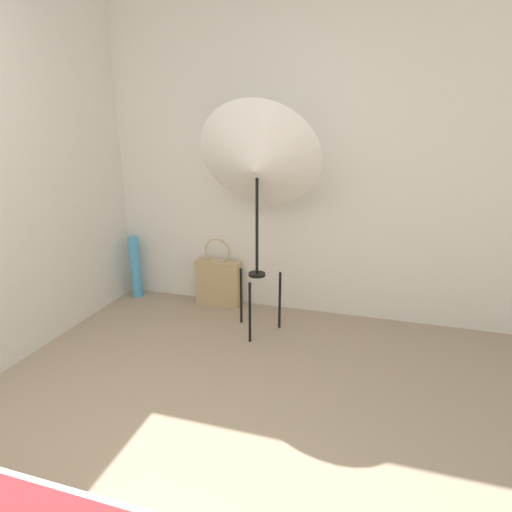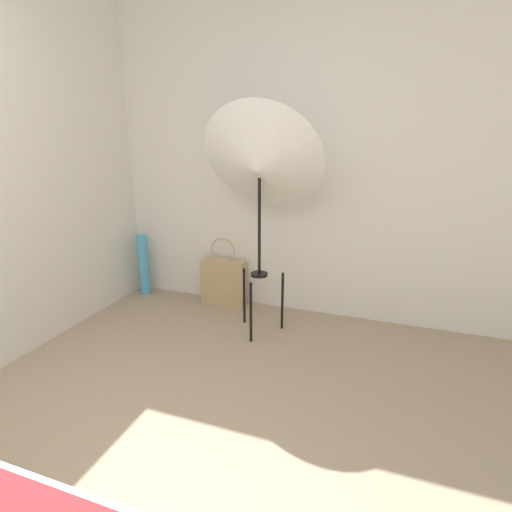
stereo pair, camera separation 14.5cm
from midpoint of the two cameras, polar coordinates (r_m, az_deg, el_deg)
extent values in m
cube|color=silver|center=(3.29, 0.37, 14.30)|extent=(8.00, 0.05, 2.60)
cylinder|color=black|center=(2.89, -2.33, -8.11)|extent=(0.02, 0.02, 0.46)
cylinder|color=black|center=(3.18, -3.46, -5.74)|extent=(0.02, 0.02, 0.46)
cylinder|color=black|center=(3.09, 2.06, -6.39)|extent=(0.02, 0.02, 0.46)
cylinder|color=black|center=(2.96, -1.27, -2.65)|extent=(0.13, 0.13, 0.02)
cylinder|color=black|center=(2.85, -1.32, 4.94)|extent=(0.02, 0.02, 0.80)
cone|color=white|center=(2.80, -1.38, 12.98)|extent=(0.87, 0.60, 0.83)
cube|color=tan|center=(3.54, -6.59, -3.86)|extent=(0.39, 0.13, 0.40)
torus|color=tan|center=(3.44, -6.75, 0.65)|extent=(0.23, 0.01, 0.23)
cylinder|color=#4CA3D1|center=(3.85, -17.91, -1.51)|extent=(0.10, 0.10, 0.57)
camera|label=1|loc=(0.07, -91.59, -0.49)|focal=28.00mm
camera|label=2|loc=(0.07, 88.41, 0.49)|focal=28.00mm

